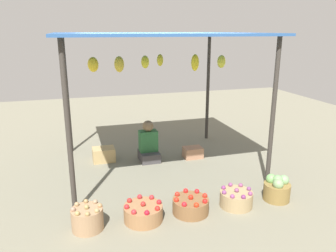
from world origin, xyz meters
name	(u,v)px	position (x,y,z in m)	size (l,w,h in m)	color
ground_plane	(158,166)	(0.00, 0.00, 0.00)	(14.00, 14.00, 0.00)	slate
market_stall_structure	(156,43)	(-0.01, 0.00, 2.20)	(3.31, 2.81, 2.37)	#38332D
vendor_person	(149,145)	(-0.09, 0.32, 0.30)	(0.36, 0.44, 0.78)	#413D3F
basket_potatoes	(87,218)	(-1.36, -1.71, 0.15)	(0.40, 0.40, 0.34)	#9F7C59
basket_red_apples	(143,213)	(-0.65, -1.72, 0.11)	(0.51, 0.51, 0.27)	#986C45
basket_red_tomatoes	(191,205)	(0.01, -1.72, 0.11)	(0.50, 0.50, 0.27)	brown
basket_purple_onions	(236,198)	(0.69, -1.73, 0.12)	(0.46, 0.46, 0.28)	tan
basket_cabbages	(277,189)	(1.35, -1.74, 0.17)	(0.38, 0.38, 0.39)	olive
wooden_crate_near_vendor	(193,152)	(0.77, 0.19, 0.11)	(0.36, 0.27, 0.21)	#A97859
wooden_crate_stacked_rear	(104,154)	(-0.92, 0.52, 0.13)	(0.41, 0.31, 0.26)	tan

